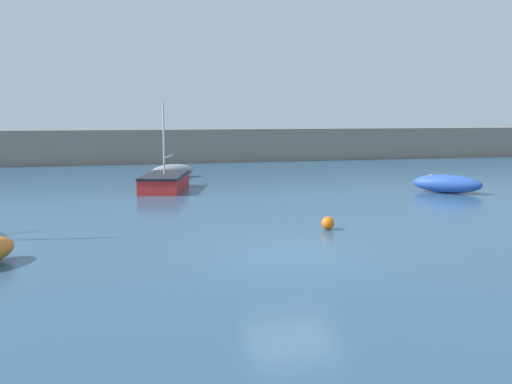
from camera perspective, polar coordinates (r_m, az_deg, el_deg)
ground_plane at (r=15.38m, az=3.60°, el=-6.61°), size 120.00×120.00×0.20m
harbor_breakwater at (r=45.47m, az=-8.45°, el=4.59°), size 64.05×2.52×2.59m
sailboat_twin_hulled at (r=28.53m, az=-9.13°, el=1.01°), size 2.93×4.80×4.36m
open_tender_yellow at (r=28.72m, az=18.57°, el=0.79°), size 3.14×2.96×0.88m
rowboat_blue_near at (r=34.24m, az=-8.34°, el=2.10°), size 3.08×2.31×0.80m
mooring_buoy_pink at (r=32.84m, az=17.11°, el=1.31°), size 0.47×0.47×0.47m
mooring_buoy_orange at (r=18.69m, az=7.19°, el=-3.10°), size 0.43×0.43×0.43m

